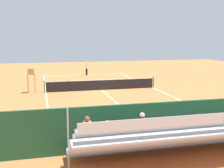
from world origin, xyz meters
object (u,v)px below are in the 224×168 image
at_px(tennis_player, 87,67).
at_px(bleacher_stand, 177,136).
at_px(courtside_bench, 223,123).
at_px(tennis_ball_far, 73,78).
at_px(tennis_ball_near, 75,78).
at_px(equipment_bag, 197,133).
at_px(umpire_chair, 31,78).
at_px(tennis_racket, 78,75).
at_px(tennis_net, 101,85).

bearing_deg(tennis_player, bleacher_stand, 88.99).
xyz_separation_m(courtside_bench, tennis_ball_far, (5.14, -21.90, -0.53)).
xyz_separation_m(bleacher_stand, tennis_ball_near, (1.27, -23.79, -0.88)).
xyz_separation_m(courtside_bench, tennis_player, (3.12, -24.01, 0.46)).
bearing_deg(bleacher_stand, courtside_bench, -150.03).
relative_size(bleacher_stand, equipment_bag, 10.07).
height_order(bleacher_stand, umpire_chair, bleacher_stand).
relative_size(umpire_chair, courtside_bench, 1.19).
distance_m(bleacher_stand, courtside_bench, 4.15).
height_order(tennis_player, tennis_ball_near, tennis_player).
relative_size(tennis_player, tennis_ball_near, 29.18).
xyz_separation_m(equipment_bag, tennis_racket, (2.66, -24.65, -0.16)).
xyz_separation_m(tennis_racket, tennis_ball_near, (0.65, 2.79, 0.02)).
relative_size(tennis_racket, tennis_ball_near, 8.68).
distance_m(umpire_chair, tennis_player, 12.36).
height_order(tennis_player, tennis_racket, tennis_player).
height_order(tennis_net, equipment_bag, tennis_net).
bearing_deg(tennis_net, tennis_ball_far, -78.94).
height_order(courtside_bench, tennis_ball_near, courtside_bench).
relative_size(tennis_net, umpire_chair, 4.81).
height_order(bleacher_stand, tennis_ball_far, bleacher_stand).
xyz_separation_m(tennis_net, tennis_ball_far, (1.69, -8.63, -0.47)).
distance_m(tennis_player, tennis_ball_far, 3.08).
xyz_separation_m(tennis_net, tennis_ball_near, (1.40, -8.46, -0.47)).
bearing_deg(tennis_ball_near, tennis_net, 99.40).
distance_m(courtside_bench, tennis_racket, 24.88).
height_order(umpire_chair, tennis_ball_near, umpire_chair).
distance_m(tennis_net, tennis_player, 10.75).
bearing_deg(equipment_bag, umpire_chair, -59.27).
xyz_separation_m(tennis_player, tennis_ball_far, (2.02, 2.10, -0.98)).
bearing_deg(tennis_player, equipment_bag, 93.74).
relative_size(equipment_bag, tennis_ball_far, 13.64).
bearing_deg(tennis_net, tennis_player, -91.76).
bearing_deg(bleacher_stand, equipment_bag, -136.44).
bearing_deg(tennis_player, courtside_bench, 97.41).
relative_size(bleacher_stand, tennis_ball_far, 137.27).
height_order(tennis_racket, tennis_ball_near, tennis_ball_near).
relative_size(tennis_player, tennis_ball_far, 29.18).
relative_size(bleacher_stand, courtside_bench, 5.03).
distance_m(tennis_ball_near, tennis_ball_far, 0.34).
bearing_deg(tennis_net, umpire_chair, -2.24).
relative_size(tennis_net, tennis_ball_far, 156.06).
bearing_deg(umpire_chair, tennis_net, 177.76).
bearing_deg(umpire_chair, tennis_ball_far, -118.28).
height_order(courtside_bench, tennis_ball_far, courtside_bench).
distance_m(tennis_player, tennis_racket, 1.56).
xyz_separation_m(umpire_chair, tennis_ball_near, (-4.80, -8.21, -1.28)).
relative_size(tennis_net, courtside_bench, 5.72).
bearing_deg(tennis_net, bleacher_stand, 89.51).
relative_size(umpire_chair, tennis_ball_far, 32.42).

